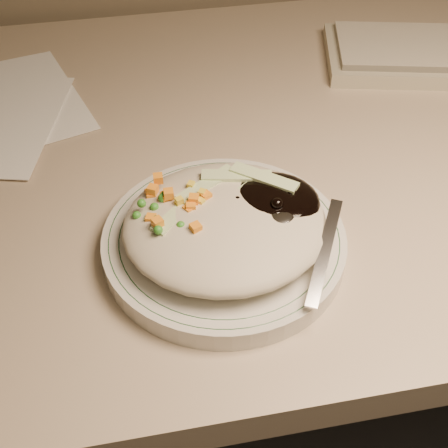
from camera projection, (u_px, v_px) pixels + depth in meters
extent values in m
cube|color=tan|center=(247.00, 154.00, 0.75)|extent=(1.40, 0.70, 0.04)
cylinder|color=silver|center=(224.00, 243.00, 0.60)|extent=(0.23, 0.23, 0.02)
torus|color=#144723|center=(224.00, 236.00, 0.60)|extent=(0.22, 0.22, 0.00)
torus|color=#144723|center=(224.00, 236.00, 0.60)|extent=(0.20, 0.20, 0.00)
ellipsoid|color=#B7AD94|center=(225.00, 224.00, 0.58)|extent=(0.19, 0.18, 0.04)
ellipsoid|color=black|center=(268.00, 204.00, 0.59)|extent=(0.10, 0.09, 0.03)
ellipsoid|color=orange|center=(174.00, 215.00, 0.59)|extent=(0.08, 0.08, 0.02)
sphere|color=black|center=(237.00, 202.00, 0.58)|extent=(0.01, 0.01, 0.01)
sphere|color=black|center=(266.00, 193.00, 0.59)|extent=(0.01, 0.01, 0.01)
sphere|color=black|center=(291.00, 192.00, 0.59)|extent=(0.01, 0.01, 0.01)
sphere|color=black|center=(280.00, 189.00, 0.60)|extent=(0.01, 0.01, 0.01)
sphere|color=black|center=(277.00, 204.00, 0.57)|extent=(0.01, 0.01, 0.01)
sphere|color=black|center=(265.00, 199.00, 0.59)|extent=(0.01, 0.01, 0.01)
sphere|color=black|center=(274.00, 190.00, 0.60)|extent=(0.01, 0.01, 0.01)
cube|color=orange|center=(169.00, 194.00, 0.58)|extent=(0.01, 0.01, 0.01)
cube|color=orange|center=(189.00, 216.00, 0.57)|extent=(0.01, 0.01, 0.01)
cube|color=orange|center=(153.00, 190.00, 0.59)|extent=(0.01, 0.01, 0.01)
cube|color=orange|center=(194.00, 199.00, 0.57)|extent=(0.01, 0.01, 0.01)
cube|color=orange|center=(191.00, 207.00, 0.57)|extent=(0.01, 0.01, 0.01)
cube|color=orange|center=(151.00, 193.00, 0.60)|extent=(0.01, 0.01, 0.01)
cube|color=orange|center=(166.00, 196.00, 0.58)|extent=(0.01, 0.01, 0.01)
cube|color=orange|center=(189.00, 210.00, 0.57)|extent=(0.01, 0.01, 0.01)
cube|color=orange|center=(206.00, 196.00, 0.58)|extent=(0.01, 0.01, 0.01)
cube|color=orange|center=(158.00, 178.00, 0.59)|extent=(0.01, 0.01, 0.01)
cube|color=orange|center=(157.00, 222.00, 0.55)|extent=(0.01, 0.01, 0.01)
cube|color=orange|center=(196.00, 228.00, 0.55)|extent=(0.01, 0.01, 0.01)
cube|color=orange|center=(151.00, 219.00, 0.57)|extent=(0.01, 0.01, 0.01)
cube|color=orange|center=(152.00, 196.00, 0.59)|extent=(0.01, 0.01, 0.01)
sphere|color=#388C28|center=(189.00, 204.00, 0.58)|extent=(0.01, 0.01, 0.01)
sphere|color=#388C28|center=(158.00, 230.00, 0.55)|extent=(0.01, 0.01, 0.01)
sphere|color=#388C28|center=(154.00, 207.00, 0.58)|extent=(0.01, 0.01, 0.01)
sphere|color=#388C28|center=(142.00, 203.00, 0.57)|extent=(0.01, 0.01, 0.01)
sphere|color=#388C28|center=(185.00, 201.00, 0.58)|extent=(0.01, 0.01, 0.01)
sphere|color=#388C28|center=(198.00, 226.00, 0.57)|extent=(0.01, 0.01, 0.01)
sphere|color=#388C28|center=(174.00, 212.00, 0.58)|extent=(0.01, 0.01, 0.01)
sphere|color=#388C28|center=(169.00, 227.00, 0.57)|extent=(0.01, 0.01, 0.01)
sphere|color=#388C28|center=(137.00, 215.00, 0.57)|extent=(0.01, 0.01, 0.01)
sphere|color=#388C28|center=(165.00, 195.00, 0.58)|extent=(0.01, 0.01, 0.01)
sphere|color=#388C28|center=(162.00, 198.00, 0.58)|extent=(0.01, 0.01, 0.01)
sphere|color=#388C28|center=(157.00, 220.00, 0.57)|extent=(0.01, 0.01, 0.01)
sphere|color=#388C28|center=(181.00, 226.00, 0.56)|extent=(0.01, 0.01, 0.01)
sphere|color=#388C28|center=(207.00, 188.00, 0.60)|extent=(0.01, 0.01, 0.01)
cube|color=yellow|center=(184.00, 201.00, 0.58)|extent=(0.01, 0.01, 0.01)
cube|color=yellow|center=(201.00, 202.00, 0.58)|extent=(0.01, 0.01, 0.01)
cube|color=yellow|center=(172.00, 200.00, 0.59)|extent=(0.01, 0.01, 0.01)
cube|color=yellow|center=(179.00, 201.00, 0.57)|extent=(0.01, 0.01, 0.01)
cube|color=yellow|center=(174.00, 213.00, 0.58)|extent=(0.01, 0.01, 0.01)
cube|color=yellow|center=(202.00, 193.00, 0.58)|extent=(0.01, 0.01, 0.01)
cube|color=yellow|center=(191.00, 185.00, 0.59)|extent=(0.01, 0.01, 0.01)
cube|color=yellow|center=(184.00, 213.00, 0.58)|extent=(0.01, 0.01, 0.01)
cube|color=#B2D18C|center=(207.00, 185.00, 0.59)|extent=(0.06, 0.05, 0.00)
cube|color=#B2D18C|center=(237.00, 176.00, 0.60)|extent=(0.07, 0.03, 0.00)
cube|color=#B2D18C|center=(180.00, 211.00, 0.57)|extent=(0.06, 0.06, 0.00)
cube|color=#B2D18C|center=(264.00, 178.00, 0.60)|extent=(0.06, 0.05, 0.00)
cube|color=#B2D18C|center=(231.00, 219.00, 0.57)|extent=(0.07, 0.04, 0.00)
cube|color=#B2D18C|center=(239.00, 196.00, 0.58)|extent=(0.06, 0.05, 0.00)
ellipsoid|color=silver|center=(278.00, 213.00, 0.57)|extent=(0.05, 0.06, 0.01)
cube|color=silver|center=(325.00, 252.00, 0.55)|extent=(0.06, 0.11, 0.03)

